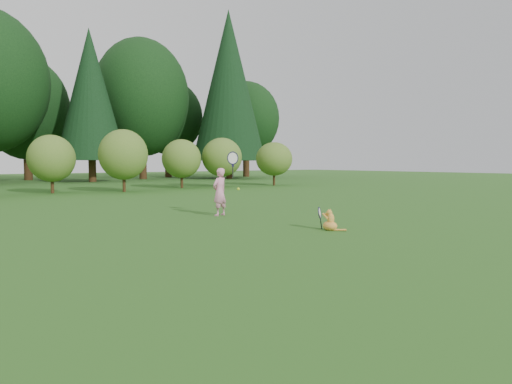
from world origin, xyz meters
TOP-DOWN VIEW (x-y plane):
  - ground at (0.00, 0.00)m, footprint 100.00×100.00m
  - shrub_row at (0.00, 13.00)m, footprint 28.00×3.00m
  - woodland_backdrop at (0.00, 23.00)m, footprint 48.00×10.00m
  - child at (0.28, 2.44)m, footprint 0.70×0.46m
  - cat at (0.80, -0.86)m, footprint 0.37×0.60m
  - tennis_ball at (0.61, 2.09)m, footprint 0.07×0.07m

SIDE VIEW (x-z plane):
  - ground at x=0.00m, z-range 0.00..0.00m
  - cat at x=0.80m, z-range -0.07..0.52m
  - child at x=0.28m, z-range -0.27..1.55m
  - tennis_ball at x=0.61m, z-range 0.65..0.72m
  - shrub_row at x=0.00m, z-range 0.00..2.80m
  - woodland_backdrop at x=0.00m, z-range 0.00..15.00m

